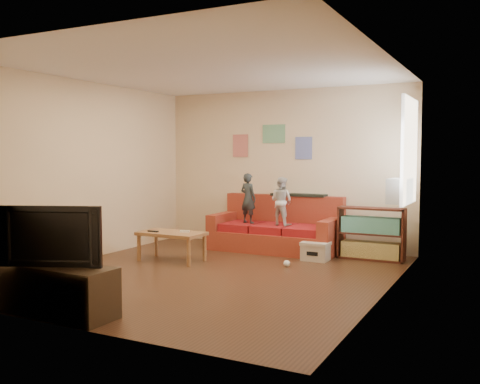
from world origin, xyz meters
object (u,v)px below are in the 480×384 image
at_px(television, 54,235).
at_px(coffee_table, 172,236).
at_px(sofa, 277,231).
at_px(file_box, 316,251).
at_px(child_b, 281,201).
at_px(child_a, 248,198).
at_px(tv_stand, 55,290).
at_px(bookshelf, 371,236).

bearing_deg(television, coffee_table, 77.73).
relative_size(sofa, file_box, 5.19).
bearing_deg(child_b, television, 93.81).
distance_m(child_a, file_box, 1.55).
distance_m(tv_stand, television, 0.55).
height_order(child_b, bookshelf, child_b).
height_order(bookshelf, file_box, bookshelf).
xyz_separation_m(coffee_table, television, (0.48, -2.75, 0.42)).
height_order(child_a, coffee_table, child_a).
height_order(sofa, file_box, sofa).
relative_size(tv_stand, television, 1.28).
bearing_deg(child_a, coffee_table, 81.81).
distance_m(sofa, coffee_table, 1.89).
distance_m(child_a, bookshelf, 2.11).
bearing_deg(child_a, file_box, 178.42).
distance_m(sofa, tv_stand, 4.36).
height_order(sofa, television, television).
bearing_deg(child_a, tv_stand, 103.11).
bearing_deg(tv_stand, sofa, 84.03).
xyz_separation_m(child_b, file_box, (0.72, -0.38, -0.69)).
distance_m(bookshelf, file_box, 0.88).
relative_size(sofa, child_b, 2.69).
distance_m(coffee_table, file_box, 2.17).
xyz_separation_m(child_b, bookshelf, (1.44, 0.08, -0.48)).
bearing_deg(television, sofa, 60.46).
bearing_deg(sofa, television, -97.40).
bearing_deg(bookshelf, tv_stand, -116.97).
relative_size(sofa, bookshelf, 2.14).
relative_size(child_a, file_box, 2.05).
relative_size(child_b, file_box, 1.93).
bearing_deg(child_b, tv_stand, 93.81).
relative_size(file_box, television, 0.39).
bearing_deg(sofa, bookshelf, -3.42).
bearing_deg(sofa, child_b, -49.38).
xyz_separation_m(sofa, bookshelf, (1.59, -0.10, 0.04)).
relative_size(coffee_table, tv_stand, 0.73).
height_order(sofa, child_a, child_a).
height_order(tv_stand, television, television).
height_order(sofa, child_b, child_b).
height_order(child_b, tv_stand, child_b).
height_order(child_b, file_box, child_b).
bearing_deg(coffee_table, file_box, 28.06).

